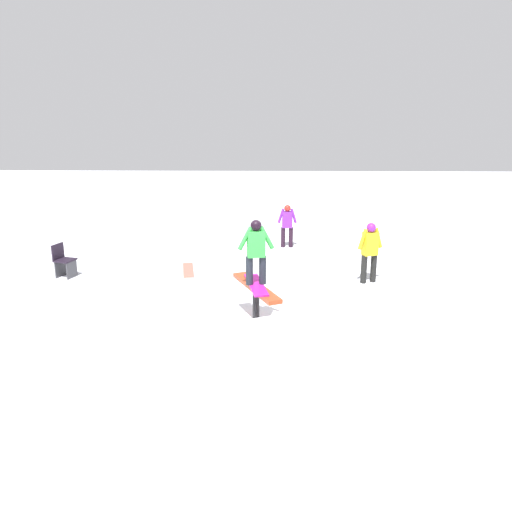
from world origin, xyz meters
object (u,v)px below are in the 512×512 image
main_rider_on_rail (256,254)px  bystander_yellow (370,249)px  rail_feature (256,293)px  folding_chair (64,262)px  bystander_purple (287,224)px  loose_snowboard_coral (188,270)px

main_rider_on_rail → bystander_yellow: (2.82, -2.78, -0.64)m
bystander_yellow → rail_feature: bearing=-156.0°
rail_feature → main_rider_on_rail: size_ratio=1.32×
folding_chair → bystander_purple: bearing=-44.4°
bystander_purple → bystander_yellow: 4.02m
main_rider_on_rail → bystander_yellow: 4.01m
rail_feature → folding_chair: (3.07, 5.10, -0.29)m
main_rider_on_rail → bystander_yellow: size_ratio=0.89×
bystander_purple → bystander_yellow: (-3.52, -1.94, 0.09)m
main_rider_on_rail → folding_chair: bearing=48.0°
loose_snowboard_coral → folding_chair: folding_chair is taller
rail_feature → bystander_purple: bystander_purple is taller
bystander_yellow → loose_snowboard_coral: (0.90, 4.73, -0.85)m
bystander_purple → bystander_yellow: bearing=118.6°
bystander_purple → loose_snowboard_coral: bystander_purple is taller
rail_feature → main_rider_on_rail: 0.80m
rail_feature → folding_chair: folding_chair is taller
rail_feature → bystander_yellow: 3.96m
loose_snowboard_coral → bystander_purple: bearing=-56.8°
loose_snowboard_coral → rail_feature: bearing=-162.4°
rail_feature → loose_snowboard_coral: 4.25m
rail_feature → bystander_purple: (6.34, -0.84, 0.07)m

